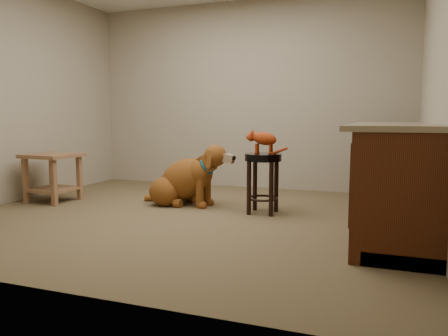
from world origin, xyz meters
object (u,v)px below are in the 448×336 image
at_px(padded_stool, 263,171).
at_px(tabby_kitten, 262,139).
at_px(side_table, 53,170).
at_px(golden_retriever, 185,181).
at_px(wood_stool, 379,176).

height_order(padded_stool, tabby_kitten, tabby_kitten).
bearing_deg(side_table, golden_retriever, 12.71).
bearing_deg(tabby_kitten, golden_retriever, 172.02).
distance_m(golden_retriever, tabby_kitten, 1.06).
distance_m(padded_stool, wood_stool, 1.21).
xyz_separation_m(wood_stool, tabby_kitten, (-1.14, -0.42, 0.38)).
bearing_deg(tabby_kitten, padded_stool, -5.72).
bearing_deg(side_table, wood_stool, 10.17).
bearing_deg(padded_stool, side_table, -174.66).
distance_m(wood_stool, tabby_kitten, 1.27).
distance_m(padded_stool, side_table, 2.51).
bearing_deg(golden_retriever, side_table, -163.78).
distance_m(wood_stool, golden_retriever, 2.10).
distance_m(wood_stool, side_table, 3.69).
relative_size(wood_stool, tabby_kitten, 1.71).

